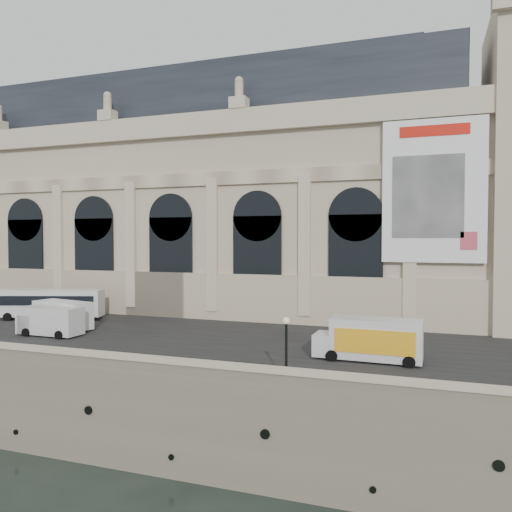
{
  "coord_description": "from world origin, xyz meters",
  "views": [
    {
      "loc": [
        22.64,
        -26.53,
        14.68
      ],
      "look_at": [
        5.81,
        22.0,
        12.89
      ],
      "focal_mm": 35.0,
      "sensor_mm": 36.0,
      "label": 1
    }
  ],
  "objects_px": {
    "bus_left": "(51,303)",
    "van_b": "(48,321)",
    "box_truck": "(370,340)",
    "lamp_right": "(286,351)",
    "van_c": "(60,315)"
  },
  "relations": [
    {
      "from": "lamp_right",
      "to": "bus_left",
      "type": "bearing_deg",
      "value": 154.04
    },
    {
      "from": "bus_left",
      "to": "lamp_right",
      "type": "distance_m",
      "value": 33.64
    },
    {
      "from": "van_b",
      "to": "van_c",
      "type": "bearing_deg",
      "value": 109.71
    },
    {
      "from": "van_c",
      "to": "box_truck",
      "type": "distance_m",
      "value": 29.27
    },
    {
      "from": "van_b",
      "to": "lamp_right",
      "type": "xyz_separation_m",
      "value": [
        24.15,
        -7.48,
        0.69
      ]
    },
    {
      "from": "van_b",
      "to": "van_c",
      "type": "relative_size",
      "value": 0.89
    },
    {
      "from": "van_b",
      "to": "lamp_right",
      "type": "distance_m",
      "value": 25.29
    },
    {
      "from": "van_c",
      "to": "lamp_right",
      "type": "bearing_deg",
      "value": -22.03
    },
    {
      "from": "lamp_right",
      "to": "van_b",
      "type": "bearing_deg",
      "value": 162.79
    },
    {
      "from": "bus_left",
      "to": "van_b",
      "type": "bearing_deg",
      "value": -49.95
    },
    {
      "from": "van_b",
      "to": "lamp_right",
      "type": "bearing_deg",
      "value": -17.21
    },
    {
      "from": "box_truck",
      "to": "van_c",
      "type": "bearing_deg",
      "value": 174.88
    },
    {
      "from": "box_truck",
      "to": "lamp_right",
      "type": "height_order",
      "value": "lamp_right"
    },
    {
      "from": "van_b",
      "to": "box_truck",
      "type": "xyz_separation_m",
      "value": [
        28.19,
        0.07,
        0.2
      ]
    },
    {
      "from": "bus_left",
      "to": "van_b",
      "type": "distance_m",
      "value": 9.48
    }
  ]
}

